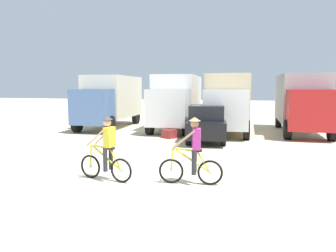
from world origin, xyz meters
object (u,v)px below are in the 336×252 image
at_px(sedan_parked, 206,123).
at_px(cyclist_orange_shirt, 107,151).
at_px(box_truck_tan_camper, 228,100).
at_px(box_truck_cream_rv, 111,99).
at_px(box_truck_grey_hauler, 302,100).
at_px(box_truck_white_box, 177,99).
at_px(supply_crate, 169,134).
at_px(cyclist_cowboy_hat, 193,153).

bearing_deg(sedan_parked, cyclist_orange_shirt, -103.05).
bearing_deg(box_truck_tan_camper, box_truck_cream_rv, 177.40).
xyz_separation_m(box_truck_tan_camper, box_truck_grey_hauler, (4.11, 0.69, 0.00)).
bearing_deg(box_truck_cream_rv, sedan_parked, -29.49).
bearing_deg(box_truck_grey_hauler, box_truck_tan_camper, -170.40).
height_order(box_truck_white_box, supply_crate, box_truck_white_box).
xyz_separation_m(box_truck_grey_hauler, supply_crate, (-6.84, -3.83, -1.65)).
height_order(box_truck_cream_rv, box_truck_tan_camper, same).
height_order(box_truck_cream_rv, supply_crate, box_truck_cream_rv).
height_order(box_truck_cream_rv, box_truck_grey_hauler, same).
bearing_deg(cyclist_cowboy_hat, box_truck_grey_hauler, 69.60).
bearing_deg(sedan_parked, supply_crate, 168.61).
bearing_deg(box_truck_white_box, box_truck_cream_rv, -177.36).
bearing_deg(cyclist_orange_shirt, box_truck_tan_camper, 77.18).
bearing_deg(cyclist_cowboy_hat, box_truck_cream_rv, 124.31).
relative_size(box_truck_tan_camper, cyclist_cowboy_hat, 3.76).
height_order(box_truck_grey_hauler, sedan_parked, box_truck_grey_hauler).
bearing_deg(supply_crate, box_truck_grey_hauler, 29.22).
bearing_deg(cyclist_cowboy_hat, box_truck_tan_camper, 89.38).
height_order(box_truck_cream_rv, sedan_parked, box_truck_cream_rv).
bearing_deg(box_truck_white_box, box_truck_tan_camper, -9.68).
height_order(box_truck_grey_hauler, cyclist_orange_shirt, box_truck_grey_hauler).
relative_size(cyclist_orange_shirt, supply_crate, 2.85).
xyz_separation_m(sedan_parked, cyclist_cowboy_hat, (0.66, -7.13, -0.04)).
relative_size(box_truck_grey_hauler, cyclist_cowboy_hat, 3.73).
bearing_deg(sedan_parked, cyclist_cowboy_hat, -84.75).
height_order(box_truck_grey_hauler, supply_crate, box_truck_grey_hauler).
height_order(box_truck_white_box, sedan_parked, box_truck_white_box).
distance_m(box_truck_cream_rv, box_truck_tan_camper, 7.63).
distance_m(box_truck_cream_rv, box_truck_white_box, 4.41).
distance_m(box_truck_tan_camper, cyclist_cowboy_hat, 10.71).
relative_size(box_truck_grey_hauler, cyclist_orange_shirt, 3.73).
bearing_deg(box_truck_cream_rv, box_truck_tan_camper, -2.60).
height_order(cyclist_cowboy_hat, supply_crate, cyclist_cowboy_hat).
distance_m(box_truck_tan_camper, sedan_parked, 3.75).
xyz_separation_m(box_truck_white_box, box_truck_tan_camper, (3.22, -0.55, 0.00)).
relative_size(box_truck_tan_camper, box_truck_grey_hauler, 1.01).
relative_size(sedan_parked, cyclist_cowboy_hat, 2.41).
bearing_deg(box_truck_white_box, box_truck_grey_hauler, 1.13).
height_order(box_truck_cream_rv, cyclist_orange_shirt, box_truck_cream_rv).
distance_m(box_truck_white_box, box_truck_tan_camper, 3.27).
bearing_deg(box_truck_white_box, sedan_parked, -59.00).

